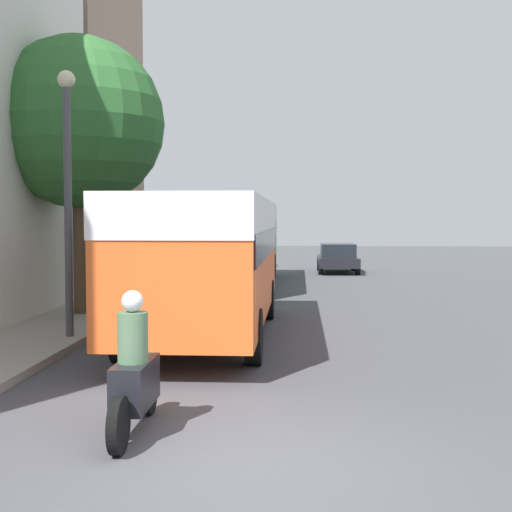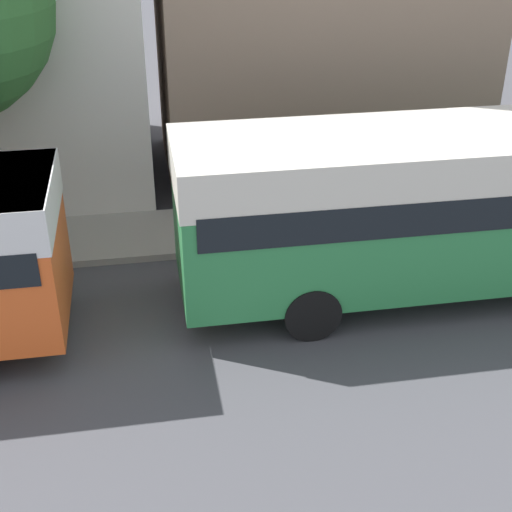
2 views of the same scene
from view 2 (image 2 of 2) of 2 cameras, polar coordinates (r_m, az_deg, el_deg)
bus_following at (r=13.70m, az=18.01°, el=5.20°), size 2.61×11.38×3.20m
pedestrian_near_curb at (r=16.11m, az=2.64°, el=5.99°), size 0.39×0.39×1.67m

